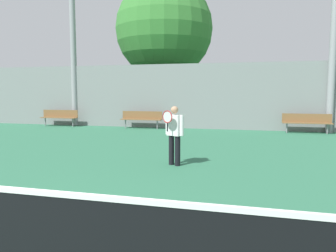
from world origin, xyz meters
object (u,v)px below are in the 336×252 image
tennis_player (174,132)px  bench_by_gate (142,118)px  bench_courtside_near (307,121)px  tree_green_tall (164,30)px  light_pole_near_left (335,15)px  light_pole_far_right (72,8)px  bench_courtside_far (60,116)px

tennis_player → bench_by_gate: (-3.63, 7.96, -0.29)m
bench_courtside_near → tree_green_tall: (-7.84, 3.95, 5.15)m
light_pole_near_left → light_pole_far_right: 13.28m
light_pole_far_right → tree_green_tall: 5.54m
bench_courtside_near → tree_green_tall: 10.17m
light_pole_far_right → tree_green_tall: size_ratio=1.37×
bench_courtside_far → bench_by_gate: 4.81m
tennis_player → bench_courtside_far: bearing=163.1°
bench_by_gate → tree_green_tall: 6.49m
bench_courtside_near → bench_by_gate: same height
bench_by_gate → light_pole_near_left: (9.03, 0.45, 4.78)m
tree_green_tall → tennis_player: bearing=-73.7°
tennis_player → light_pole_near_left: size_ratio=0.16×
bench_by_gate → tree_green_tall: size_ratio=0.25×
bench_courtside_near → bench_courtside_far: (-12.79, -0.00, -0.00)m
tennis_player → light_pole_far_right: bearing=158.8°
bench_courtside_near → tree_green_tall: tree_green_tall is taller
tennis_player → bench_courtside_near: 9.08m
light_pole_near_left → tree_green_tall: 9.55m
light_pole_far_right → tree_green_tall: (4.35, 3.33, -0.80)m
bench_courtside_far → light_pole_near_left: 14.64m
tennis_player → bench_by_gate: 8.75m
bench_courtside_near → bench_by_gate: (-7.99, 0.00, 0.00)m
bench_courtside_far → light_pole_near_left: size_ratio=0.22×
light_pole_far_right → bench_courtside_far: bearing=-134.6°
tennis_player → tree_green_tall: size_ratio=0.17×
bench_courtside_near → light_pole_far_right: light_pole_far_right is taller
light_pole_near_left → tree_green_tall: light_pole_near_left is taller
light_pole_near_left → bench_courtside_far: bearing=-178.1°
light_pole_far_right → light_pole_near_left: bearing=-0.7°
tennis_player → bench_by_gate: tennis_player is taller
bench_courtside_far → light_pole_near_left: (13.84, 0.45, 4.78)m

